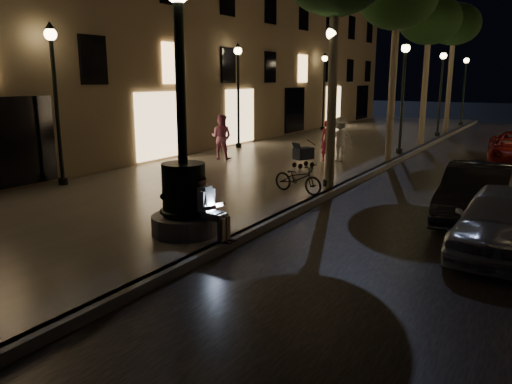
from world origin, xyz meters
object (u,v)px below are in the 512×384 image
Objects in this scene: lamp_left_c at (324,82)px; pedestrian_red at (328,141)px; lamp_curb_b at (404,83)px; lamp_curb_c at (441,82)px; pedestrian_pink at (221,137)px; lamp_left_a at (55,84)px; bicycle at (298,178)px; tree_far at (454,25)px; car_front at (502,221)px; seated_man_laptop at (208,205)px; lamp_curb_d at (465,81)px; lamp_left_b at (238,82)px; stroller at (303,154)px; car_second at (476,193)px; tree_third at (430,20)px; lamp_curb_a at (331,84)px; fountain_lamppost at (184,186)px; pedestrian_white at (340,139)px.

pedestrian_red is at bearing -65.75° from lamp_left_c.
lamp_curb_b is at bearing -48.41° from lamp_left_c.
lamp_curb_b is at bearing -90.00° from lamp_curb_c.
pedestrian_pink is at bearing -84.23° from lamp_left_c.
lamp_left_a reaches higher than bicycle.
tree_far is 22.62m from car_front.
seated_man_laptop is 0.27× the size of lamp_curb_d.
lamp_curb_b is 12.65m from car_front.
lamp_curb_b is at bearing 15.73° from lamp_left_b.
lamp_left_c is 14.54m from stroller.
car_second is (11.40, -7.00, -2.56)m from lamp_left_b.
lamp_curb_b and lamp_left_b have the same top height.
pedestrian_red is (-1.90, -3.54, -2.23)m from lamp_curb_b.
stroller is at bearing 149.62° from car_second.
tree_third is 12.35m from lamp_curb_a.
fountain_lamppost is 1.08× the size of lamp_curb_d.
fountain_lamppost is 3.99× the size of seated_man_laptop.
lamp_curb_d is 25.50m from car_second.
tree_third is 4.94m from lamp_curb_c.
stroller is at bearing 25.24° from pedestrian_white.
pedestrian_white is (5.62, -11.33, -2.17)m from lamp_left_c.
lamp_left_a is (-7.10, -4.00, 0.00)m from lamp_curb_a.
pedestrian_red is (-1.20, 10.46, -0.21)m from fountain_lamppost.
lamp_curb_b is 6.32m from stroller.
lamp_curb_d is at bearing 90.00° from lamp_curb_c.
lamp_curb_d is at bearing 48.41° from lamp_left_c.
lamp_left_a is at bearing -104.23° from lamp_curb_d.
stroller is at bearing 128.71° from lamp_curb_a.
stroller is at bearing -97.96° from tree_far.
lamp_curb_d reaches higher than stroller.
lamp_curb_d is 19.35m from lamp_left_b.
fountain_lamppost reaches higher than stroller.
lamp_curb_c is 21.22m from lamp_left_a.
lamp_curb_b and lamp_left_a have the same top height.
lamp_curb_a is 6.57m from car_front.
tree_far is 20.17m from bicycle.
lamp_curb_d and lamp_left_c have the same top height.
pedestrian_red is 0.93× the size of pedestrian_white.
lamp_left_b is at bearing -120.89° from tree_far.
car_second is at bearing -71.70° from tree_third.
seated_man_laptop is 0.18× the size of tree_third.
lamp_left_b reaches higher than pedestrian_pink.
pedestrian_white is at bearing -101.39° from tree_third.
tree_far reaches higher than pedestrian_pink.
lamp_curb_c is 20.12m from car_front.
car_front is (5.06, -15.30, -5.48)m from tree_third.
lamp_curb_b is 1.00× the size of lamp_left_a.
lamp_curb_b reaches higher than pedestrian_pink.
lamp_curb_a is (-0.08, -18.00, -3.20)m from tree_far.
seated_man_laptop is 18.75m from tree_third.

